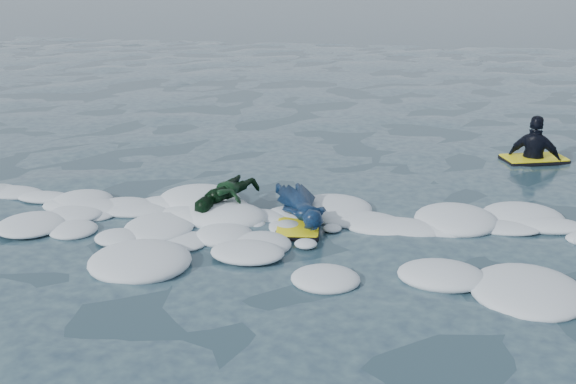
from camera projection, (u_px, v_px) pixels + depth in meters
name	position (u px, v px, depth m)	size (l,w,h in m)	color
ground	(233.00, 258.00, 9.01)	(120.00, 120.00, 0.00)	#18323B
foam_band	(252.00, 228.00, 9.97)	(12.00, 3.10, 0.30)	silver
prone_woman_unit	(301.00, 207.00, 10.13)	(1.17, 1.71, 0.42)	black
prone_child_unit	(226.00, 199.00, 10.39)	(1.01, 1.36, 0.48)	black
waiting_rider_unit	(534.00, 161.00, 13.06)	(1.27, 0.96, 1.69)	black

